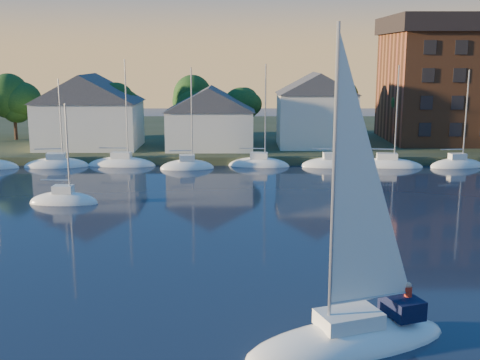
{
  "coord_description": "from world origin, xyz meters",
  "views": [
    {
      "loc": [
        -2.21,
        -21.09,
        12.98
      ],
      "look_at": [
        -2.17,
        22.0,
        4.04
      ],
      "focal_mm": 45.0,
      "sensor_mm": 36.0,
      "label": 1
    }
  ],
  "objects_px": {
    "clubhouse_east": "(316,109)",
    "hero_sailboat": "(351,332)",
    "clubhouse_centre": "(210,117)",
    "drifting_sailboat_left": "(64,202)",
    "clubhouse_west": "(89,110)"
  },
  "relations": [
    {
      "from": "clubhouse_centre",
      "to": "clubhouse_east",
      "type": "height_order",
      "value": "clubhouse_east"
    },
    {
      "from": "clubhouse_west",
      "to": "clubhouse_centre",
      "type": "bearing_deg",
      "value": -3.58
    },
    {
      "from": "clubhouse_centre",
      "to": "clubhouse_west",
      "type": "bearing_deg",
      "value": 176.42
    },
    {
      "from": "clubhouse_centre",
      "to": "hero_sailboat",
      "type": "bearing_deg",
      "value": -80.43
    },
    {
      "from": "clubhouse_west",
      "to": "clubhouse_east",
      "type": "height_order",
      "value": "clubhouse_east"
    },
    {
      "from": "clubhouse_east",
      "to": "hero_sailboat",
      "type": "xyz_separation_m",
      "value": [
        -5.11,
        -54.7,
        -5.37
      ]
    },
    {
      "from": "clubhouse_centre",
      "to": "drifting_sailboat_left",
      "type": "relative_size",
      "value": 1.15
    },
    {
      "from": "clubhouse_east",
      "to": "drifting_sailboat_left",
      "type": "xyz_separation_m",
      "value": [
        -25.94,
        -27.84,
        -5.9
      ]
    },
    {
      "from": "clubhouse_west",
      "to": "clubhouse_east",
      "type": "relative_size",
      "value": 1.3
    },
    {
      "from": "clubhouse_centre",
      "to": "clubhouse_east",
      "type": "distance_m",
      "value": 14.17
    },
    {
      "from": "clubhouse_west",
      "to": "drifting_sailboat_left",
      "type": "height_order",
      "value": "clubhouse_west"
    },
    {
      "from": "clubhouse_centre",
      "to": "hero_sailboat",
      "type": "relative_size",
      "value": 0.75
    },
    {
      "from": "clubhouse_centre",
      "to": "hero_sailboat",
      "type": "distance_m",
      "value": 53.63
    },
    {
      "from": "clubhouse_west",
      "to": "hero_sailboat",
      "type": "xyz_separation_m",
      "value": [
        24.89,
        -53.7,
        -5.3
      ]
    },
    {
      "from": "hero_sailboat",
      "to": "drifting_sailboat_left",
      "type": "height_order",
      "value": "hero_sailboat"
    }
  ]
}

